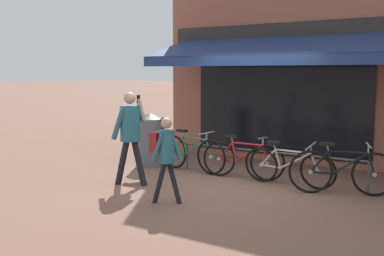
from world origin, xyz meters
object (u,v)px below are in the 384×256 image
object	(u,v)px
pedestrian_adult	(130,128)
bicycle_black	(342,172)
bicycle_silver	(288,166)
pedestrian_child	(165,149)
litter_bin	(151,139)
bicycle_red	(243,159)
bicycle_green	(192,153)

from	to	relation	value
pedestrian_adult	bicycle_black	bearing A→B (deg)	25.59
bicycle_silver	pedestrian_child	xyz separation A→B (m)	(-1.16, -2.13, 0.50)
litter_bin	pedestrian_adult	bearing A→B (deg)	-62.79
bicycle_silver	litter_bin	xyz separation A→B (m)	(-3.24, 0.11, 0.22)
bicycle_red	litter_bin	world-z (taller)	litter_bin
bicycle_silver	pedestrian_child	bearing A→B (deg)	-118.99
bicycle_silver	bicycle_black	size ratio (longest dim) A/B	1.05
bicycle_green	bicycle_black	size ratio (longest dim) A/B	1.04
bicycle_black	pedestrian_child	size ratio (longest dim) A/B	1.22
bicycle_green	bicycle_silver	bearing A→B (deg)	3.24
pedestrian_child	bicycle_black	bearing A→B (deg)	38.34
bicycle_black	pedestrian_adult	size ratio (longest dim) A/B	0.97
bicycle_red	pedestrian_child	world-z (taller)	pedestrian_child
bicycle_silver	pedestrian_child	size ratio (longest dim) A/B	1.28
bicycle_green	bicycle_black	world-z (taller)	bicycle_black
pedestrian_adult	bicycle_red	bearing A→B (deg)	51.62
pedestrian_child	litter_bin	distance (m)	3.07
bicycle_green	bicycle_red	distance (m)	1.18
bicycle_green	pedestrian_child	bearing A→B (deg)	-59.69
bicycle_red	litter_bin	xyz separation A→B (m)	(-2.26, -0.01, 0.21)
pedestrian_adult	litter_bin	xyz separation A→B (m)	(-0.83, 1.61, -0.46)
bicycle_green	litter_bin	bearing A→B (deg)	-173.91
bicycle_silver	bicycle_black	world-z (taller)	bicycle_black
bicycle_black	pedestrian_child	world-z (taller)	pedestrian_child
bicycle_green	bicycle_red	bearing A→B (deg)	6.43
bicycle_green	bicycle_black	bearing A→B (deg)	2.47
bicycle_silver	pedestrian_child	world-z (taller)	pedestrian_child
bicycle_green	pedestrian_adult	xyz separation A→B (m)	(-0.25, -1.61, 0.66)
pedestrian_child	bicycle_red	bearing A→B (deg)	80.34
bicycle_silver	pedestrian_adult	distance (m)	2.93
pedestrian_adult	pedestrian_child	bearing A→B (deg)	-23.53
bicycle_red	bicycle_silver	xyz separation A→B (m)	(0.99, -0.11, -0.01)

